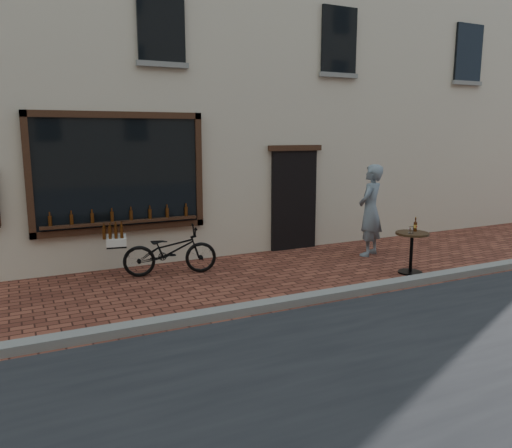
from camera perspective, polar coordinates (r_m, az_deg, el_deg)
name	(u,v)px	position (r m, az deg, el deg)	size (l,w,h in m)	color
ground	(300,309)	(7.57, 5.09, -9.61)	(90.00, 90.00, 0.00)	#4F2319
kerb	(294,301)	(7.71, 4.32, -8.75)	(90.00, 0.25, 0.12)	slate
shop_building	(167,33)	(13.33, -10.15, 20.65)	(28.00, 6.20, 10.00)	#B9A891
cargo_bicycle	(168,250)	(9.30, -10.01, -2.99)	(2.07, 0.89, 0.96)	black
bistro_table	(412,244)	(9.68, 17.38, -2.21)	(0.60, 0.60, 1.04)	black
pedestrian	(370,210)	(10.81, 12.94, 1.52)	(0.71, 0.46, 1.94)	slate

